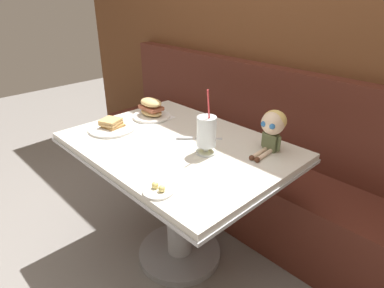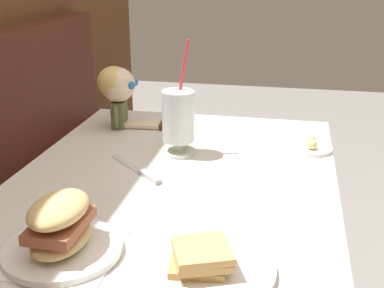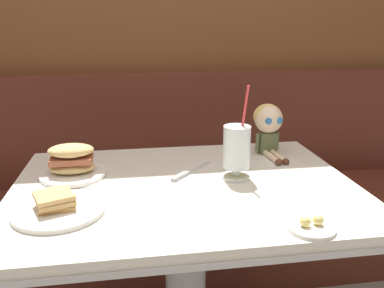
{
  "view_description": "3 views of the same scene",
  "coord_description": "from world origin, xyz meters",
  "px_view_note": "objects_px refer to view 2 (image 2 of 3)",
  "views": [
    {
      "loc": [
        1.12,
        -0.8,
        1.45
      ],
      "look_at": [
        0.12,
        0.16,
        0.78
      ],
      "focal_mm": 30.99,
      "sensor_mm": 36.0,
      "label": 1
    },
    {
      "loc": [
        -1.11,
        -0.1,
        1.26
      ],
      "look_at": [
        0.12,
        0.15,
        0.79
      ],
      "focal_mm": 47.35,
      "sensor_mm": 36.0,
      "label": 2
    },
    {
      "loc": [
        -0.16,
        -0.99,
        1.24
      ],
      "look_at": [
        0.03,
        0.24,
        0.86
      ],
      "focal_mm": 36.98,
      "sensor_mm": 36.0,
      "label": 3
    }
  ],
  "objects_px": {
    "milkshake_glass": "(178,119)",
    "sandwich_plate": "(61,232)",
    "butter_saucer": "(311,147)",
    "seated_doll": "(118,88)",
    "toast_plate": "(203,265)",
    "butter_knife": "(143,173)"
  },
  "relations": [
    {
      "from": "seated_doll",
      "to": "sandwich_plate",
      "type": "bearing_deg",
      "value": -168.92
    },
    {
      "from": "butter_knife",
      "to": "seated_doll",
      "type": "xyz_separation_m",
      "value": [
        0.35,
        0.18,
        0.12
      ]
    },
    {
      "from": "toast_plate",
      "to": "seated_doll",
      "type": "xyz_separation_m",
      "value": [
        0.74,
        0.41,
        0.11
      ]
    },
    {
      "from": "sandwich_plate",
      "to": "butter_knife",
      "type": "height_order",
      "value": "sandwich_plate"
    },
    {
      "from": "toast_plate",
      "to": "butter_saucer",
      "type": "xyz_separation_m",
      "value": [
        0.65,
        -0.19,
        -0.01
      ]
    },
    {
      "from": "butter_knife",
      "to": "sandwich_plate",
      "type": "bearing_deg",
      "value": 173.97
    },
    {
      "from": "milkshake_glass",
      "to": "sandwich_plate",
      "type": "xyz_separation_m",
      "value": [
        -0.54,
        0.1,
        -0.06
      ]
    },
    {
      "from": "butter_knife",
      "to": "seated_doll",
      "type": "relative_size",
      "value": 0.83
    },
    {
      "from": "toast_plate",
      "to": "milkshake_glass",
      "type": "distance_m",
      "value": 0.58
    },
    {
      "from": "sandwich_plate",
      "to": "butter_knife",
      "type": "relative_size",
      "value": 1.2
    },
    {
      "from": "toast_plate",
      "to": "milkshake_glass",
      "type": "bearing_deg",
      "value": 17.23
    },
    {
      "from": "sandwich_plate",
      "to": "seated_doll",
      "type": "height_order",
      "value": "seated_doll"
    },
    {
      "from": "toast_plate",
      "to": "butter_saucer",
      "type": "relative_size",
      "value": 2.08
    },
    {
      "from": "sandwich_plate",
      "to": "butter_saucer",
      "type": "height_order",
      "value": "sandwich_plate"
    },
    {
      "from": "butter_saucer",
      "to": "seated_doll",
      "type": "height_order",
      "value": "seated_doll"
    },
    {
      "from": "toast_plate",
      "to": "butter_saucer",
      "type": "distance_m",
      "value": 0.68
    },
    {
      "from": "milkshake_glass",
      "to": "butter_saucer",
      "type": "distance_m",
      "value": 0.39
    },
    {
      "from": "milkshake_glass",
      "to": "butter_saucer",
      "type": "bearing_deg",
      "value": -74.64
    },
    {
      "from": "butter_saucer",
      "to": "seated_doll",
      "type": "relative_size",
      "value": 0.54
    },
    {
      "from": "butter_knife",
      "to": "toast_plate",
      "type": "bearing_deg",
      "value": -149.75
    },
    {
      "from": "milkshake_glass",
      "to": "sandwich_plate",
      "type": "relative_size",
      "value": 1.43
    },
    {
      "from": "milkshake_glass",
      "to": "butter_saucer",
      "type": "xyz_separation_m",
      "value": [
        0.1,
        -0.36,
        -0.09
      ]
    }
  ]
}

